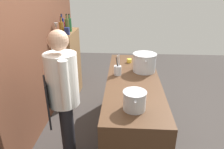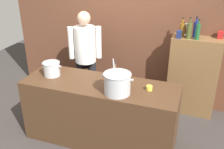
{
  "view_description": "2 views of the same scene",
  "coord_description": "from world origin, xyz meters",
  "px_view_note": "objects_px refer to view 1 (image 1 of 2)",
  "views": [
    {
      "loc": [
        -2.53,
        0.13,
        2.05
      ],
      "look_at": [
        0.1,
        0.29,
        0.92
      ],
      "focal_mm": 33.33,
      "sensor_mm": 36.0,
      "label": 1
    },
    {
      "loc": [
        1.18,
        -2.85,
        2.49
      ],
      "look_at": [
        0.06,
        0.31,
        0.9
      ],
      "focal_mm": 42.12,
      "sensor_mm": 36.0,
      "label": 2
    }
  ],
  "objects_px": {
    "chef": "(63,93)",
    "wine_bottle_cobalt": "(62,25)",
    "wine_bottle_amber": "(62,28)",
    "wine_bottle_olive": "(67,26)",
    "stockpot_small": "(134,100)",
    "wine_bottle_green": "(70,25)",
    "spice_tin_navy": "(67,31)",
    "spice_tin_red": "(65,25)",
    "stockpot_large": "(144,62)",
    "utensil_crock": "(118,70)",
    "butter_jar": "(129,61)",
    "wine_glass_tall": "(56,26)"
  },
  "relations": [
    {
      "from": "chef",
      "to": "wine_bottle_cobalt",
      "type": "height_order",
      "value": "chef"
    },
    {
      "from": "stockpot_small",
      "to": "wine_bottle_amber",
      "type": "bearing_deg",
      "value": 35.76
    },
    {
      "from": "chef",
      "to": "wine_bottle_cobalt",
      "type": "bearing_deg",
      "value": 171.46
    },
    {
      "from": "wine_glass_tall",
      "to": "wine_bottle_amber",
      "type": "bearing_deg",
      "value": -119.18
    },
    {
      "from": "wine_bottle_cobalt",
      "to": "spice_tin_navy",
      "type": "height_order",
      "value": "wine_bottle_cobalt"
    },
    {
      "from": "wine_bottle_amber",
      "to": "wine_bottle_olive",
      "type": "height_order",
      "value": "wine_bottle_olive"
    },
    {
      "from": "stockpot_large",
      "to": "butter_jar",
      "type": "relative_size",
      "value": 5.08
    },
    {
      "from": "wine_bottle_amber",
      "to": "wine_bottle_green",
      "type": "height_order",
      "value": "wine_bottle_green"
    },
    {
      "from": "utensil_crock",
      "to": "wine_bottle_green",
      "type": "relative_size",
      "value": 0.98
    },
    {
      "from": "stockpot_large",
      "to": "wine_glass_tall",
      "type": "height_order",
      "value": "wine_glass_tall"
    },
    {
      "from": "spice_tin_navy",
      "to": "wine_bottle_olive",
      "type": "bearing_deg",
      "value": 12.14
    },
    {
      "from": "wine_bottle_cobalt",
      "to": "chef",
      "type": "bearing_deg",
      "value": -165.15
    },
    {
      "from": "wine_bottle_amber",
      "to": "spice_tin_red",
      "type": "distance_m",
      "value": 0.57
    },
    {
      "from": "chef",
      "to": "stockpot_large",
      "type": "relative_size",
      "value": 4.17
    },
    {
      "from": "utensil_crock",
      "to": "wine_bottle_amber",
      "type": "xyz_separation_m",
      "value": [
        0.75,
        0.96,
        0.43
      ]
    },
    {
      "from": "utensil_crock",
      "to": "wine_bottle_olive",
      "type": "distance_m",
      "value": 1.32
    },
    {
      "from": "stockpot_small",
      "to": "spice_tin_red",
      "type": "height_order",
      "value": "spice_tin_red"
    },
    {
      "from": "spice_tin_navy",
      "to": "stockpot_large",
      "type": "bearing_deg",
      "value": -114.09
    },
    {
      "from": "stockpot_large",
      "to": "wine_bottle_amber",
      "type": "height_order",
      "value": "wine_bottle_amber"
    },
    {
      "from": "utensil_crock",
      "to": "butter_jar",
      "type": "bearing_deg",
      "value": -18.3
    },
    {
      "from": "butter_jar",
      "to": "wine_bottle_green",
      "type": "distance_m",
      "value": 1.25
    },
    {
      "from": "chef",
      "to": "stockpot_small",
      "type": "xyz_separation_m",
      "value": [
        -0.16,
        -0.77,
        0.03
      ]
    },
    {
      "from": "utensil_crock",
      "to": "wine_bottle_amber",
      "type": "bearing_deg",
      "value": 52.16
    },
    {
      "from": "wine_bottle_amber",
      "to": "wine_glass_tall",
      "type": "bearing_deg",
      "value": 60.82
    },
    {
      "from": "wine_glass_tall",
      "to": "wine_bottle_cobalt",
      "type": "bearing_deg",
      "value": -28.54
    },
    {
      "from": "wine_bottle_cobalt",
      "to": "spice_tin_red",
      "type": "distance_m",
      "value": 0.37
    },
    {
      "from": "wine_glass_tall",
      "to": "spice_tin_navy",
      "type": "height_order",
      "value": "wine_glass_tall"
    },
    {
      "from": "wine_bottle_amber",
      "to": "wine_bottle_olive",
      "type": "distance_m",
      "value": 0.13
    },
    {
      "from": "wine_bottle_amber",
      "to": "spice_tin_red",
      "type": "bearing_deg",
      "value": 9.78
    },
    {
      "from": "stockpot_small",
      "to": "butter_jar",
      "type": "relative_size",
      "value": 3.83
    },
    {
      "from": "stockpot_small",
      "to": "wine_bottle_green",
      "type": "xyz_separation_m",
      "value": [
        1.84,
        1.08,
        0.42
      ]
    },
    {
      "from": "chef",
      "to": "wine_bottle_green",
      "type": "relative_size",
      "value": 5.45
    },
    {
      "from": "spice_tin_navy",
      "to": "wine_bottle_amber",
      "type": "bearing_deg",
      "value": 72.2
    },
    {
      "from": "utensil_crock",
      "to": "wine_bottle_olive",
      "type": "relative_size",
      "value": 0.93
    },
    {
      "from": "butter_jar",
      "to": "wine_bottle_amber",
      "type": "xyz_separation_m",
      "value": [
        0.23,
        1.13,
        0.47
      ]
    },
    {
      "from": "wine_bottle_amber",
      "to": "spice_tin_navy",
      "type": "height_order",
      "value": "wine_bottle_amber"
    },
    {
      "from": "wine_bottle_amber",
      "to": "wine_bottle_cobalt",
      "type": "bearing_deg",
      "value": 12.9
    },
    {
      "from": "wine_bottle_amber",
      "to": "wine_bottle_cobalt",
      "type": "distance_m",
      "value": 0.2
    },
    {
      "from": "stockpot_large",
      "to": "wine_bottle_olive",
      "type": "xyz_separation_m",
      "value": [
        0.69,
        1.27,
        0.39
      ]
    },
    {
      "from": "utensil_crock",
      "to": "wine_bottle_green",
      "type": "distance_m",
      "value": 1.39
    },
    {
      "from": "chef",
      "to": "butter_jar",
      "type": "height_order",
      "value": "chef"
    },
    {
      "from": "stockpot_large",
      "to": "utensil_crock",
      "type": "bearing_deg",
      "value": 112.96
    },
    {
      "from": "wine_bottle_olive",
      "to": "spice_tin_navy",
      "type": "height_order",
      "value": "wine_bottle_olive"
    },
    {
      "from": "wine_bottle_amber",
      "to": "wine_glass_tall",
      "type": "height_order",
      "value": "wine_bottle_amber"
    },
    {
      "from": "wine_bottle_cobalt",
      "to": "spice_tin_navy",
      "type": "xyz_separation_m",
      "value": [
        -0.22,
        -0.14,
        -0.06
      ]
    },
    {
      "from": "butter_jar",
      "to": "spice_tin_red",
      "type": "height_order",
      "value": "spice_tin_red"
    },
    {
      "from": "stockpot_small",
      "to": "wine_glass_tall",
      "type": "distance_m",
      "value": 2.15
    },
    {
      "from": "stockpot_small",
      "to": "wine_bottle_green",
      "type": "relative_size",
      "value": 0.99
    },
    {
      "from": "wine_bottle_cobalt",
      "to": "spice_tin_red",
      "type": "xyz_separation_m",
      "value": [
        0.36,
        0.05,
        -0.07
      ]
    },
    {
      "from": "stockpot_large",
      "to": "wine_glass_tall",
      "type": "bearing_deg",
      "value": 65.89
    }
  ]
}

